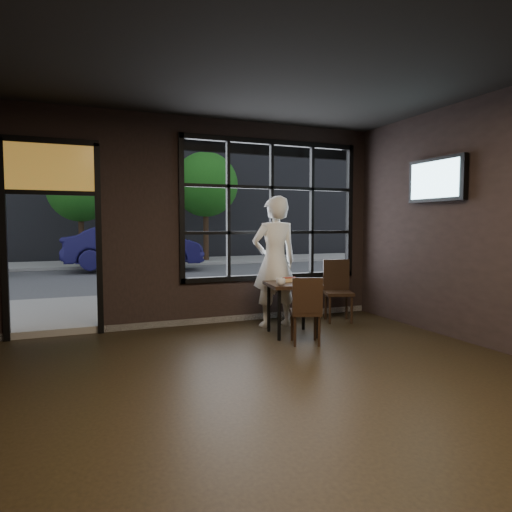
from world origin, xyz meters
name	(u,v)px	position (x,y,z in m)	size (l,w,h in m)	color
floor	(309,408)	(0.00, 0.00, -0.01)	(6.00, 7.00, 0.02)	black
ceiling	(312,22)	(0.00, 0.00, 3.21)	(6.00, 7.00, 0.02)	black
window_frame	(271,210)	(1.20, 3.50, 1.80)	(3.06, 0.12, 2.28)	black
stained_transom	(51,167)	(-2.10, 3.50, 2.35)	(1.20, 0.06, 0.70)	orange
street_asphalt	(107,252)	(0.00, 24.00, -0.02)	(60.00, 41.00, 0.04)	#545456
building_across	(105,115)	(0.00, 23.00, 7.50)	(28.00, 12.00, 15.00)	#5B5956
cafe_table	(292,309)	(1.02, 2.36, 0.37)	(0.69, 0.69, 0.75)	black
chair_near	(305,310)	(0.97, 1.87, 0.45)	(0.39, 0.39, 0.89)	black
chair_window	(339,291)	(2.11, 2.88, 0.50)	(0.43, 0.43, 0.99)	black
man	(275,262)	(1.02, 2.97, 1.00)	(0.73, 0.48, 2.00)	white
hotdog	(289,280)	(1.03, 2.49, 0.77)	(0.20, 0.08, 0.06)	tan
cup	(281,282)	(0.76, 2.19, 0.79)	(0.12, 0.12, 0.10)	silver
tv	(437,180)	(2.93, 1.67, 2.19)	(0.12, 1.05, 0.61)	black
navy_car	(135,246)	(0.10, 12.29, 0.84)	(1.56, 4.48, 1.48)	#151242
tree_left	(80,190)	(-1.53, 14.58, 2.82)	(2.35, 2.35, 4.00)	#332114
tree_right	(206,185)	(3.27, 14.80, 3.17)	(2.64, 2.64, 4.51)	#332114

